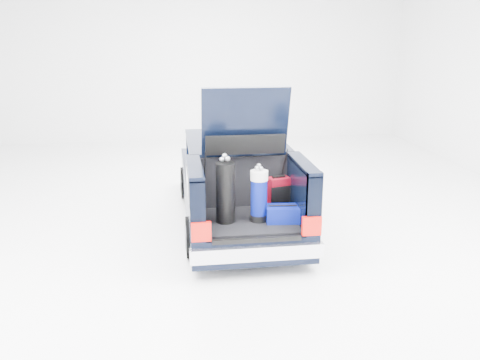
{
  "coord_description": "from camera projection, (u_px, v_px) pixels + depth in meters",
  "views": [
    {
      "loc": [
        -1.08,
        -8.3,
        3.24
      ],
      "look_at": [
        0.0,
        -0.5,
        0.9
      ],
      "focal_mm": 38.0,
      "sensor_mm": 36.0,
      "label": 1
    }
  ],
  "objects": [
    {
      "name": "car",
      "position": [
        235.0,
        183.0,
        8.85
      ],
      "size": [
        1.87,
        4.65,
        2.47
      ],
      "color": "black",
      "rests_on": "ground"
    },
    {
      "name": "ground",
      "position": [
        236.0,
        221.0,
        8.94
      ],
      "size": [
        14.0,
        14.0,
        0.0
      ],
      "primitive_type": "plane",
      "color": "white",
      "rests_on": "ground"
    },
    {
      "name": "blue_duffel",
      "position": [
        283.0,
        214.0,
        7.26
      ],
      "size": [
        0.5,
        0.35,
        0.25
      ],
      "rotation": [
        0.0,
        0.0,
        -0.09
      ],
      "color": "#040D68",
      "rests_on": "car"
    },
    {
      "name": "blue_golf_bag",
      "position": [
        259.0,
        195.0,
        7.21
      ],
      "size": [
        0.32,
        0.32,
        0.84
      ],
      "rotation": [
        0.0,
        0.0,
        -0.37
      ],
      "color": "black",
      "rests_on": "car"
    },
    {
      "name": "red_suitcase",
      "position": [
        278.0,
        194.0,
        7.69
      ],
      "size": [
        0.36,
        0.29,
        0.54
      ],
      "rotation": [
        0.0,
        0.0,
        0.27
      ],
      "color": "#63030F",
      "rests_on": "car"
    },
    {
      "name": "black_golf_bag",
      "position": [
        225.0,
        192.0,
        7.13
      ],
      "size": [
        0.28,
        0.31,
        0.98
      ],
      "rotation": [
        0.0,
        0.0,
        0.02
      ],
      "color": "black",
      "rests_on": "car"
    }
  ]
}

